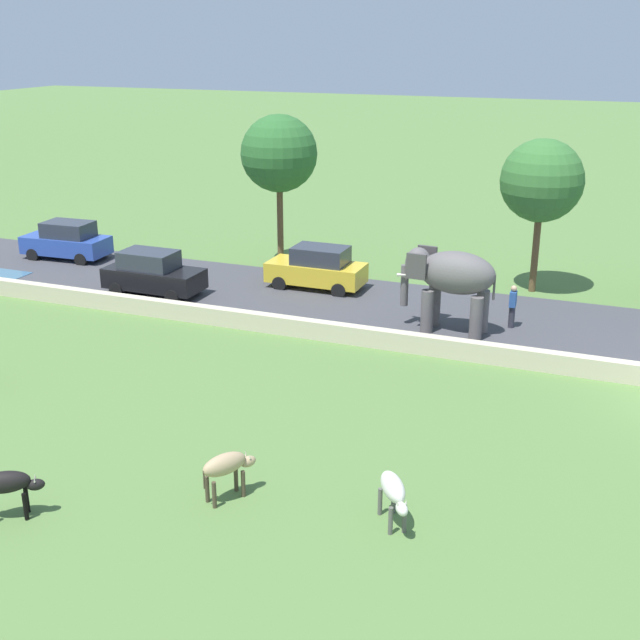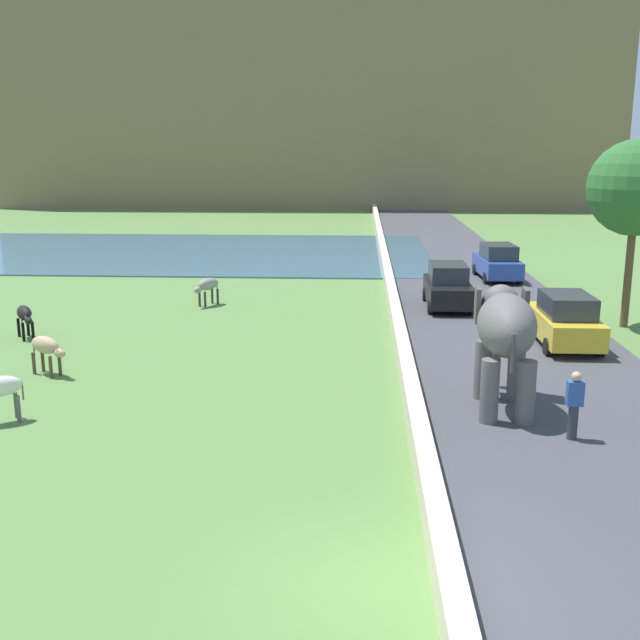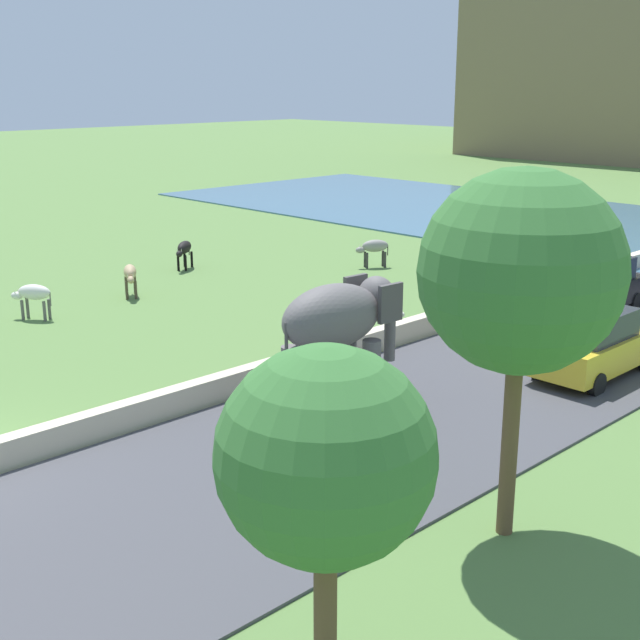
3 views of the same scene
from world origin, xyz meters
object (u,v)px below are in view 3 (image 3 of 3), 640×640
car_yellow (595,344)px  cow_white (33,294)px  elephant (339,323)px  person_beside_elephant (311,407)px  car_black (596,286)px  cow_tan (130,274)px  cow_black (184,249)px  cow_grey (374,247)px

car_yellow → cow_white: (-15.31, -7.83, -0.06)m
cow_white → elephant: bearing=7.5°
person_beside_elephant → car_black: car_black is taller
car_black → cow_tan: (-12.53, -9.89, -0.06)m
car_yellow → car_black: 6.68m
car_black → cow_black: bearing=-158.7°
car_yellow → cow_tan: bearing=-165.7°
cow_white → car_black: bearing=48.5°
cow_white → cow_black: 8.38m
car_black → cow_tan: car_black is taller
cow_white → cow_black: same height
cow_tan → cow_grey: same height
elephant → cow_tan: elephant is taller
car_yellow → elephant: bearing=-116.8°
cow_black → car_yellow: bearing=-0.2°
car_yellow → cow_tan: (-15.68, -4.01, -0.06)m
cow_white → cow_tan: bearing=95.5°
car_black → cow_grey: (-9.85, -0.05, -0.06)m
person_beside_elephant → car_yellow: size_ratio=0.41×
cow_white → cow_black: bearing=109.7°
person_beside_elephant → cow_tan: person_beside_elephant is taller
elephant → cow_black: bearing=157.3°
person_beside_elephant → cow_grey: bearing=128.2°
elephant → person_beside_elephant: (1.21, -2.04, -1.16)m
person_beside_elephant → car_black: (-1.22, 14.14, 0.03)m
elephant → cow_tan: (-12.54, 2.21, -1.20)m
cow_grey → elephant: bearing=-50.7°
person_beside_elephant → car_yellow: car_yellow is taller
car_yellow → cow_tan: car_yellow is taller
person_beside_elephant → cow_tan: 14.39m
elephant → car_black: bearing=90.1°
person_beside_elephant → car_yellow: 8.47m
cow_grey → cow_white: bearing=-99.6°
car_yellow → person_beside_elephant: bearing=-103.1°
car_yellow → cow_grey: car_yellow is taller
person_beside_elephant → cow_grey: size_ratio=1.20×
cow_black → person_beside_elephant: bearing=-27.1°
car_yellow → cow_tan: size_ratio=2.93×
person_beside_elephant → cow_grey: (-11.08, 14.09, -0.04)m
person_beside_elephant → elephant: bearing=120.7°
car_yellow → cow_white: bearing=-152.9°
elephant → cow_white: (-12.17, -1.61, -1.20)m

